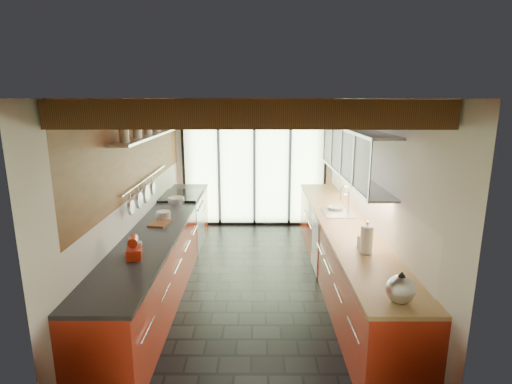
% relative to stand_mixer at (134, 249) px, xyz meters
% --- Properties ---
extents(ground, '(5.50, 5.50, 0.00)m').
position_rel_stand_mixer_xyz_m(ground, '(1.27, 1.29, -1.02)').
color(ground, black).
rests_on(ground, ground).
extents(room_shell, '(5.50, 5.50, 5.50)m').
position_rel_stand_mixer_xyz_m(room_shell, '(1.27, 1.29, 0.64)').
color(room_shell, silver).
rests_on(room_shell, ground).
extents(ceiling_beams, '(3.14, 5.06, 4.90)m').
position_rel_stand_mixer_xyz_m(ceiling_beams, '(1.27, 1.66, 1.45)').
color(ceiling_beams, '#593316').
rests_on(ceiling_beams, ground).
extents(glass_door, '(2.95, 0.10, 2.90)m').
position_rel_stand_mixer_xyz_m(glass_door, '(1.27, 3.98, 0.64)').
color(glass_door, '#C6EAAD').
rests_on(glass_door, ground).
extents(left_counter, '(0.68, 5.00, 0.92)m').
position_rel_stand_mixer_xyz_m(left_counter, '(-0.01, 1.29, -0.56)').
color(left_counter, '#AF2B16').
rests_on(left_counter, ground).
extents(range_stove, '(0.66, 0.90, 0.97)m').
position_rel_stand_mixer_xyz_m(range_stove, '(-0.01, 2.74, -0.55)').
color(range_stove, silver).
rests_on(range_stove, ground).
extents(right_counter, '(0.68, 5.00, 0.92)m').
position_rel_stand_mixer_xyz_m(right_counter, '(2.54, 1.29, -0.56)').
color(right_counter, '#AF2B16').
rests_on(right_counter, ground).
extents(sink_assembly, '(0.45, 0.52, 0.43)m').
position_rel_stand_mixer_xyz_m(sink_assembly, '(2.56, 1.69, -0.06)').
color(sink_assembly, silver).
rests_on(sink_assembly, right_counter).
extents(upper_cabinets_right, '(0.34, 3.00, 3.00)m').
position_rel_stand_mixer_xyz_m(upper_cabinets_right, '(2.70, 1.59, 0.83)').
color(upper_cabinets_right, silver).
rests_on(upper_cabinets_right, ground).
extents(left_wall_fixtures, '(0.28, 2.60, 0.96)m').
position_rel_stand_mixer_xyz_m(left_wall_fixtures, '(-0.20, 1.43, 0.86)').
color(left_wall_fixtures, silver).
rests_on(left_wall_fixtures, ground).
extents(stand_mixer, '(0.21, 0.30, 0.25)m').
position_rel_stand_mixer_xyz_m(stand_mixer, '(0.00, 0.00, 0.00)').
color(stand_mixer, red).
rests_on(stand_mixer, left_counter).
extents(pot_large, '(0.24, 0.24, 0.12)m').
position_rel_stand_mixer_xyz_m(pot_large, '(-0.00, 1.37, -0.03)').
color(pot_large, silver).
rests_on(pot_large, left_counter).
extents(pot_small, '(0.35, 0.35, 0.10)m').
position_rel_stand_mixer_xyz_m(pot_small, '(-0.00, 2.27, -0.05)').
color(pot_small, silver).
rests_on(pot_small, left_counter).
extents(cutting_board, '(0.29, 0.36, 0.03)m').
position_rel_stand_mixer_xyz_m(cutting_board, '(-0.00, 1.14, -0.08)').
color(cutting_board, brown).
rests_on(cutting_board, left_counter).
extents(kettle, '(0.32, 0.34, 0.29)m').
position_rel_stand_mixer_xyz_m(kettle, '(2.54, -0.96, 0.03)').
color(kettle, silver).
rests_on(kettle, right_counter).
extents(paper_towel, '(0.17, 0.17, 0.37)m').
position_rel_stand_mixer_xyz_m(paper_towel, '(2.54, 0.12, 0.06)').
color(paper_towel, white).
rests_on(paper_towel, right_counter).
extents(soap_bottle, '(0.11, 0.12, 0.20)m').
position_rel_stand_mixer_xyz_m(soap_bottle, '(2.54, 0.28, 0.01)').
color(soap_bottle, silver).
rests_on(soap_bottle, right_counter).
extents(bowl, '(0.29, 0.29, 0.06)m').
position_rel_stand_mixer_xyz_m(bowl, '(2.54, 1.88, -0.07)').
color(bowl, silver).
rests_on(bowl, right_counter).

